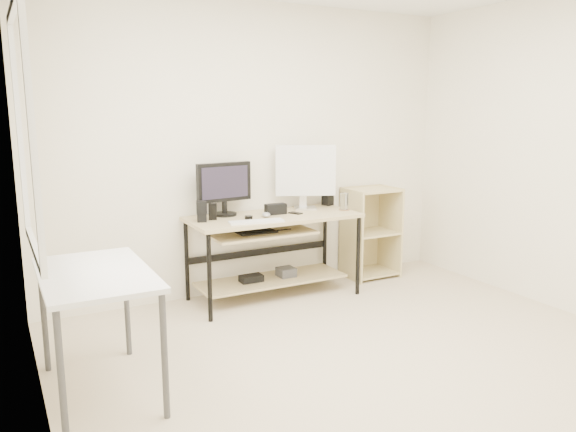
{
  "coord_description": "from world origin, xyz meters",
  "views": [
    {
      "loc": [
        -2.16,
        -2.66,
        1.67
      ],
      "look_at": [
        -0.05,
        1.3,
        0.81
      ],
      "focal_mm": 35.0,
      "sensor_mm": 36.0,
      "label": 1
    }
  ],
  "objects_px": {
    "white_imac": "(306,172)",
    "shelf_unit": "(368,232)",
    "side_table": "(96,285)",
    "black_monitor": "(224,185)",
    "desk": "(271,239)",
    "audio_controller": "(213,212)"
  },
  "relations": [
    {
      "from": "white_imac",
      "to": "shelf_unit",
      "type": "bearing_deg",
      "value": 24.67
    },
    {
      "from": "side_table",
      "to": "black_monitor",
      "type": "distance_m",
      "value": 1.84
    },
    {
      "from": "desk",
      "to": "shelf_unit",
      "type": "bearing_deg",
      "value": 7.77
    },
    {
      "from": "white_imac",
      "to": "side_table",
      "type": "bearing_deg",
      "value": -126.78
    },
    {
      "from": "black_monitor",
      "to": "desk",
      "type": "bearing_deg",
      "value": -35.25
    },
    {
      "from": "desk",
      "to": "black_monitor",
      "type": "bearing_deg",
      "value": 151.16
    },
    {
      "from": "shelf_unit",
      "to": "audio_controller",
      "type": "relative_size",
      "value": 6.56
    },
    {
      "from": "black_monitor",
      "to": "side_table",
      "type": "bearing_deg",
      "value": -142.46
    },
    {
      "from": "side_table",
      "to": "white_imac",
      "type": "relative_size",
      "value": 1.69
    },
    {
      "from": "side_table",
      "to": "shelf_unit",
      "type": "bearing_deg",
      "value": 23.33
    },
    {
      "from": "shelf_unit",
      "to": "audio_controller",
      "type": "height_order",
      "value": "shelf_unit"
    },
    {
      "from": "black_monitor",
      "to": "white_imac",
      "type": "height_order",
      "value": "white_imac"
    },
    {
      "from": "shelf_unit",
      "to": "white_imac",
      "type": "xyz_separation_m",
      "value": [
        -0.74,
        -0.02,
        0.64
      ]
    },
    {
      "from": "desk",
      "to": "audio_controller",
      "type": "distance_m",
      "value": 0.59
    },
    {
      "from": "black_monitor",
      "to": "white_imac",
      "type": "distance_m",
      "value": 0.79
    },
    {
      "from": "shelf_unit",
      "to": "audio_controller",
      "type": "bearing_deg",
      "value": -176.56
    },
    {
      "from": "desk",
      "to": "black_monitor",
      "type": "height_order",
      "value": "black_monitor"
    },
    {
      "from": "shelf_unit",
      "to": "black_monitor",
      "type": "bearing_deg",
      "value": 178.74
    },
    {
      "from": "desk",
      "to": "side_table",
      "type": "xyz_separation_m",
      "value": [
        -1.65,
        -1.06,
        0.13
      ]
    },
    {
      "from": "white_imac",
      "to": "audio_controller",
      "type": "relative_size",
      "value": 4.32
    },
    {
      "from": "side_table",
      "to": "desk",
      "type": "bearing_deg",
      "value": 32.65
    },
    {
      "from": "black_monitor",
      "to": "white_imac",
      "type": "relative_size",
      "value": 0.86
    }
  ]
}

